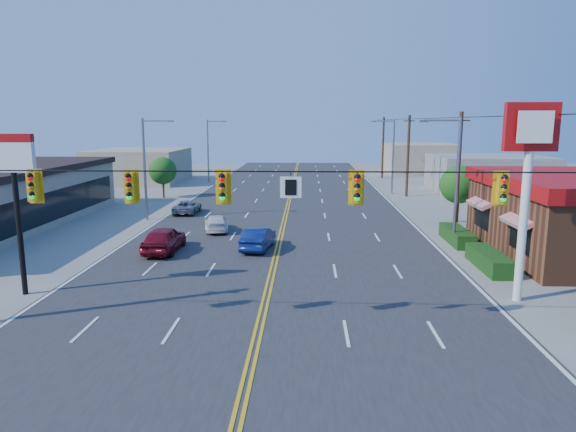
{
  "coord_description": "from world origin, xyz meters",
  "views": [
    {
      "loc": [
        1.77,
        -17.81,
        7.7
      ],
      "look_at": [
        0.65,
        12.11,
        2.2
      ],
      "focal_mm": 32.0,
      "sensor_mm": 36.0,
      "label": 1
    }
  ],
  "objects_px": {
    "car_magenta": "(164,240)",
    "car_silver": "(187,207)",
    "car_blue": "(258,239)",
    "signal_span": "(253,203)",
    "pizza_hut_sign": "(15,181)",
    "kfc_pylon": "(528,162)",
    "car_white": "(216,224)"
  },
  "relations": [
    {
      "from": "signal_span",
      "to": "kfc_pylon",
      "type": "xyz_separation_m",
      "value": [
        11.12,
        4.0,
        1.16
      ]
    },
    {
      "from": "signal_span",
      "to": "car_silver",
      "type": "bearing_deg",
      "value": 108.49
    },
    {
      "from": "car_magenta",
      "to": "car_silver",
      "type": "relative_size",
      "value": 1.13
    },
    {
      "from": "signal_span",
      "to": "car_white",
      "type": "height_order",
      "value": "signal_span"
    },
    {
      "from": "car_magenta",
      "to": "kfc_pylon",
      "type": "bearing_deg",
      "value": 157.34
    },
    {
      "from": "car_magenta",
      "to": "car_blue",
      "type": "relative_size",
      "value": 1.11
    },
    {
      "from": "pizza_hut_sign",
      "to": "car_blue",
      "type": "height_order",
      "value": "pizza_hut_sign"
    },
    {
      "from": "kfc_pylon",
      "to": "car_silver",
      "type": "distance_m",
      "value": 28.94
    },
    {
      "from": "pizza_hut_sign",
      "to": "car_silver",
      "type": "bearing_deg",
      "value": 82.86
    },
    {
      "from": "pizza_hut_sign",
      "to": "car_white",
      "type": "xyz_separation_m",
      "value": [
        6.31,
        13.75,
        -4.62
      ]
    },
    {
      "from": "signal_span",
      "to": "car_magenta",
      "type": "distance_m",
      "value": 14.08
    },
    {
      "from": "pizza_hut_sign",
      "to": "car_blue",
      "type": "bearing_deg",
      "value": 41.07
    },
    {
      "from": "signal_span",
      "to": "kfc_pylon",
      "type": "distance_m",
      "value": 11.87
    },
    {
      "from": "kfc_pylon",
      "to": "car_blue",
      "type": "bearing_deg",
      "value": 144.93
    },
    {
      "from": "pizza_hut_sign",
      "to": "car_magenta",
      "type": "height_order",
      "value": "pizza_hut_sign"
    },
    {
      "from": "car_blue",
      "to": "car_magenta",
      "type": "bearing_deg",
      "value": 16.36
    },
    {
      "from": "car_magenta",
      "to": "car_white",
      "type": "distance_m",
      "value": 6.38
    },
    {
      "from": "signal_span",
      "to": "car_magenta",
      "type": "relative_size",
      "value": 5.39
    },
    {
      "from": "car_magenta",
      "to": "car_white",
      "type": "height_order",
      "value": "car_magenta"
    },
    {
      "from": "signal_span",
      "to": "car_silver",
      "type": "xyz_separation_m",
      "value": [
        -8.28,
        24.76,
        -4.33
      ]
    },
    {
      "from": "car_blue",
      "to": "car_silver",
      "type": "height_order",
      "value": "car_blue"
    },
    {
      "from": "signal_span",
      "to": "car_white",
      "type": "xyz_separation_m",
      "value": [
        -4.57,
        17.75,
        -4.33
      ]
    },
    {
      "from": "pizza_hut_sign",
      "to": "car_white",
      "type": "relative_size",
      "value": 1.77
    },
    {
      "from": "signal_span",
      "to": "car_silver",
      "type": "relative_size",
      "value": 6.08
    },
    {
      "from": "signal_span",
      "to": "car_magenta",
      "type": "bearing_deg",
      "value": 119.51
    },
    {
      "from": "kfc_pylon",
      "to": "pizza_hut_sign",
      "type": "relative_size",
      "value": 1.24
    },
    {
      "from": "car_silver",
      "to": "car_blue",
      "type": "bearing_deg",
      "value": 120.82
    },
    {
      "from": "pizza_hut_sign",
      "to": "car_silver",
      "type": "xyz_separation_m",
      "value": [
        2.6,
        20.76,
        -4.63
      ]
    },
    {
      "from": "car_blue",
      "to": "car_silver",
      "type": "distance_m",
      "value": 14.18
    },
    {
      "from": "kfc_pylon",
      "to": "pizza_hut_sign",
      "type": "distance_m",
      "value": 22.02
    },
    {
      "from": "signal_span",
      "to": "car_white",
      "type": "relative_size",
      "value": 6.3
    },
    {
      "from": "car_magenta",
      "to": "signal_span",
      "type": "bearing_deg",
      "value": 120.34
    }
  ]
}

